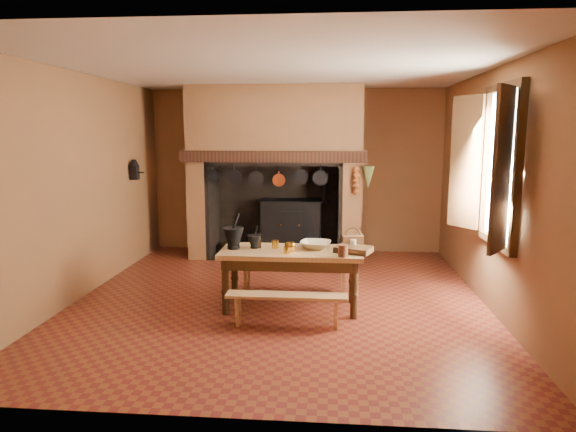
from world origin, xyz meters
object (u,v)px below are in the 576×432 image
Objects in this scene: coffee_grinder at (256,242)px; iron_range at (292,226)px; work_table at (291,259)px; wicker_basket at (353,240)px; bench_front at (287,302)px; mixing_bowl at (315,245)px.

iron_range is at bearing 73.95° from coffee_grinder.
coffee_grinder is at bearing -94.53° from iron_range.
wicker_basket reaches higher than work_table.
work_table reaches higher than bench_front.
mixing_bowl reaches higher than work_table.
iron_range is 9.29× the size of coffee_grinder.
iron_range reaches higher than mixing_bowl.
wicker_basket is at bearing 17.05° from mixing_bowl.
work_table is at bearing 90.00° from bench_front.
iron_range is 4.46× the size of mixing_bowl.
iron_range is 2.74m from wicker_basket.
work_table is at bearing -167.47° from wicker_basket.
coffee_grinder is at bearing 179.88° from mixing_bowl.
mixing_bowl is at bearing -79.68° from iron_range.
work_table is at bearing -24.58° from coffee_grinder.
mixing_bowl is 0.46m from wicker_basket.
iron_range reaches higher than wicker_basket.
mixing_bowl is (0.28, 0.69, 0.48)m from bench_front.
iron_range reaches higher than coffee_grinder.
iron_range is 2.72m from coffee_grinder.
mixing_bowl is (0.49, -2.69, 0.27)m from iron_range.
mixing_bowl reaches higher than bench_front.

